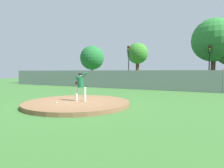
# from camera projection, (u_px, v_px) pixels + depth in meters

# --- Properties ---
(ground_plane) EXTENTS (80.00, 80.00, 0.00)m
(ground_plane) POSITION_uv_depth(u_px,v_px,m) (123.00, 94.00, 15.53)
(ground_plane) COLOR #386B2D
(asphalt_strip) EXTENTS (44.00, 7.00, 0.01)m
(asphalt_strip) POSITION_uv_depth(u_px,v_px,m) (152.00, 86.00, 23.08)
(asphalt_strip) COLOR #2B2B2D
(asphalt_strip) RESTS_ON ground_plane
(pitchers_mound) EXTENTS (5.55, 5.55, 0.20)m
(pitchers_mound) POSITION_uv_depth(u_px,v_px,m) (77.00, 103.00, 10.20)
(pitchers_mound) COLOR brown
(pitchers_mound) RESTS_ON ground_plane
(pitcher_youth) EXTENTS (0.82, 0.32, 1.56)m
(pitcher_youth) POSITION_uv_depth(u_px,v_px,m) (80.00, 84.00, 10.27)
(pitcher_youth) COLOR silver
(pitcher_youth) RESTS_ON pitchers_mound
(baseball) EXTENTS (0.07, 0.07, 0.07)m
(baseball) POSITION_uv_depth(u_px,v_px,m) (56.00, 103.00, 9.49)
(baseball) COLOR white
(baseball) RESTS_ON pitchers_mound
(chainlink_fence) EXTENTS (35.96, 0.07, 2.00)m
(chainlink_fence) POSITION_uv_depth(u_px,v_px,m) (139.00, 80.00, 19.02)
(chainlink_fence) COLOR gray
(chainlink_fence) RESTS_ON ground_plane
(parked_car_red) EXTENTS (1.97, 4.41, 1.59)m
(parked_car_red) POSITION_uv_depth(u_px,v_px,m) (202.00, 81.00, 20.32)
(parked_car_red) COLOR #A81919
(parked_car_red) RESTS_ON ground_plane
(parked_car_navy) EXTENTS (2.00, 4.11, 1.73)m
(parked_car_navy) POSITION_uv_depth(u_px,v_px,m) (104.00, 79.00, 25.94)
(parked_car_navy) COLOR #161E4C
(parked_car_navy) RESTS_ON ground_plane
(parked_car_champagne) EXTENTS (1.86, 4.28, 1.65)m
(parked_car_champagne) POSITION_uv_depth(u_px,v_px,m) (84.00, 78.00, 27.44)
(parked_car_champagne) COLOR tan
(parked_car_champagne) RESTS_ON ground_plane
(parked_car_slate) EXTENTS (2.01, 4.77, 1.77)m
(parked_car_slate) POSITION_uv_depth(u_px,v_px,m) (130.00, 79.00, 24.63)
(parked_car_slate) COLOR slate
(parked_car_slate) RESTS_ON ground_plane
(traffic_cone_orange) EXTENTS (0.40, 0.40, 0.55)m
(traffic_cone_orange) POSITION_uv_depth(u_px,v_px,m) (181.00, 85.00, 21.30)
(traffic_cone_orange) COLOR orange
(traffic_cone_orange) RESTS_ON asphalt_strip
(traffic_light_near) EXTENTS (0.28, 0.46, 5.59)m
(traffic_light_near) POSITION_uv_depth(u_px,v_px,m) (129.00, 58.00, 28.71)
(traffic_light_near) COLOR black
(traffic_light_near) RESTS_ON ground_plane
(traffic_light_far) EXTENTS (0.28, 0.46, 4.99)m
(traffic_light_far) POSITION_uv_depth(u_px,v_px,m) (209.00, 58.00, 23.74)
(traffic_light_far) COLOR black
(traffic_light_far) RESTS_ON ground_plane
(tree_bushy_near) EXTENTS (4.83, 4.83, 6.94)m
(tree_bushy_near) POSITION_uv_depth(u_px,v_px,m) (92.00, 58.00, 38.72)
(tree_bushy_near) COLOR #4C331E
(tree_bushy_near) RESTS_ON ground_plane
(tree_tall_centre) EXTENTS (3.63, 3.63, 6.73)m
(tree_tall_centre) POSITION_uv_depth(u_px,v_px,m) (138.00, 54.00, 33.24)
(tree_tall_centre) COLOR #4C331E
(tree_tall_centre) RESTS_ON ground_plane
(tree_slender_far) EXTENTS (5.77, 5.77, 8.87)m
(tree_slender_far) POSITION_uv_depth(u_px,v_px,m) (214.00, 40.00, 25.62)
(tree_slender_far) COLOR #4C331E
(tree_slender_far) RESTS_ON ground_plane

